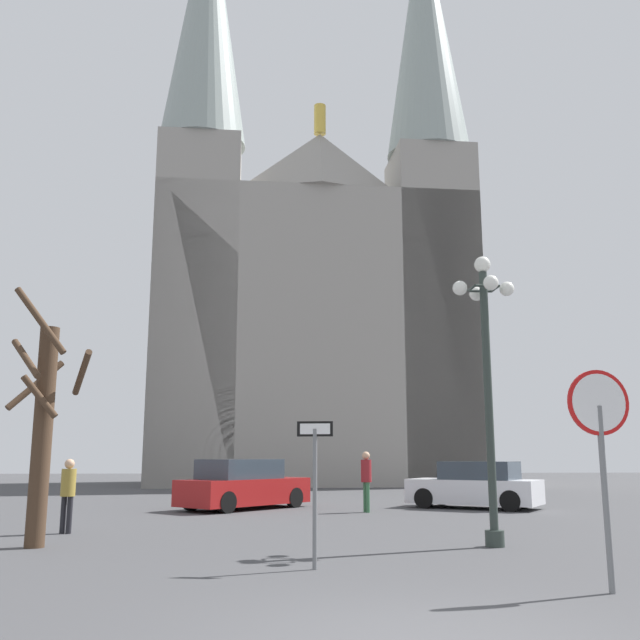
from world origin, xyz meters
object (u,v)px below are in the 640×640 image
(parked_car_far_white, at_px, (475,486))
(pedestrian_standing, at_px, (68,488))
(one_way_arrow_sign, at_px, (315,476))
(street_lamp, at_px, (487,365))
(bare_tree, at_px, (43,423))
(stop_sign, at_px, (601,432))
(pedestrian_walking, at_px, (366,475))
(cathedral, at_px, (314,277))
(parked_car_near_red, at_px, (243,486))

(parked_car_far_white, distance_m, pedestrian_standing, 12.92)
(one_way_arrow_sign, height_order, street_lamp, street_lamp)
(pedestrian_standing, bearing_deg, bare_tree, -87.72)
(stop_sign, height_order, pedestrian_walking, stop_sign)
(cathedral, xyz_separation_m, stop_sign, (1.67, -32.57, -10.39))
(pedestrian_standing, bearing_deg, stop_sign, -40.22)
(street_lamp, xyz_separation_m, pedestrian_walking, (-1.31, 8.09, -2.35))
(bare_tree, bearing_deg, pedestrian_walking, 46.19)
(stop_sign, distance_m, one_way_arrow_sign, 4.21)
(street_lamp, height_order, pedestrian_walking, street_lamp)
(stop_sign, distance_m, parked_car_far_white, 14.20)
(street_lamp, bearing_deg, parked_car_near_red, 117.75)
(pedestrian_walking, relative_size, pedestrian_standing, 1.12)
(cathedral, xyz_separation_m, pedestrian_standing, (-7.07, -25.18, -11.41))
(one_way_arrow_sign, distance_m, parked_car_far_white, 13.26)
(cathedral, relative_size, street_lamp, 6.74)
(bare_tree, xyz_separation_m, parked_car_near_red, (3.54, 9.14, -1.58))
(stop_sign, bearing_deg, parked_car_near_red, 109.82)
(one_way_arrow_sign, xyz_separation_m, pedestrian_standing, (-5.15, 5.27, -0.41))
(cathedral, relative_size, parked_car_far_white, 8.62)
(street_lamp, distance_m, parked_car_far_white, 10.11)
(stop_sign, distance_m, pedestrian_walking, 12.71)
(stop_sign, distance_m, street_lamp, 4.74)
(street_lamp, xyz_separation_m, bare_tree, (-8.61, 0.49, -1.14))
(stop_sign, bearing_deg, pedestrian_walking, 96.10)
(cathedral, bearing_deg, pedestrian_standing, -105.68)
(pedestrian_walking, bearing_deg, parked_car_far_white, 19.47)
(cathedral, xyz_separation_m, bare_tree, (-6.97, -27.57, -10.08))
(street_lamp, xyz_separation_m, parked_car_near_red, (-5.07, 9.63, -2.72))
(bare_tree, relative_size, pedestrian_standing, 3.03)
(bare_tree, bearing_deg, parked_car_near_red, 68.82)
(bare_tree, height_order, parked_car_near_red, bare_tree)
(stop_sign, height_order, one_way_arrow_sign, stop_sign)
(parked_car_far_white, height_order, pedestrian_walking, pedestrian_walking)
(stop_sign, relative_size, pedestrian_walking, 1.56)
(stop_sign, bearing_deg, street_lamp, 90.43)
(pedestrian_walking, height_order, pedestrian_standing, pedestrian_walking)
(bare_tree, bearing_deg, street_lamp, -3.26)
(one_way_arrow_sign, bearing_deg, pedestrian_standing, 134.34)
(one_way_arrow_sign, distance_m, parked_car_near_red, 12.14)
(pedestrian_standing, bearing_deg, parked_car_near_red, 61.72)
(one_way_arrow_sign, relative_size, pedestrian_walking, 1.24)
(bare_tree, bearing_deg, stop_sign, -30.08)
(one_way_arrow_sign, bearing_deg, parked_car_near_red, 97.17)
(one_way_arrow_sign, height_order, parked_car_near_red, one_way_arrow_sign)
(parked_car_far_white, bearing_deg, cathedral, 102.30)
(parked_car_near_red, xyz_separation_m, pedestrian_walking, (3.75, -1.54, 0.37))
(cathedral, xyz_separation_m, street_lamp, (1.63, -28.06, -8.94))
(pedestrian_walking, bearing_deg, pedestrian_standing, -144.75)
(street_lamp, relative_size, pedestrian_standing, 3.52)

